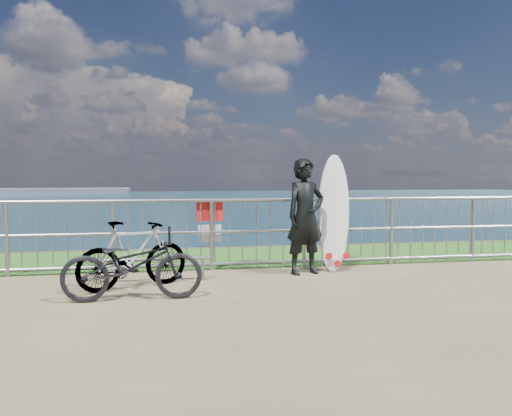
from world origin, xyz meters
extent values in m
plane|color=#255F1A|center=(0.00, 2.70, 0.01)|extent=(120.00, 120.00, 0.00)
cube|color=brown|center=(0.00, 3.90, -2.50)|extent=(120.00, 0.30, 5.00)
plane|color=#193B4C|center=(0.00, 90.00, -5.00)|extent=(260.00, 260.00, 0.00)
cube|color=#565E68|center=(-50.00, 168.00, -4.25)|extent=(70.00, 12.00, 1.50)
cylinder|color=gray|center=(0.00, 1.60, 1.10)|extent=(10.00, 0.06, 0.06)
cylinder|color=gray|center=(0.00, 1.60, 0.61)|extent=(10.00, 0.05, 0.05)
cylinder|color=gray|center=(0.00, 1.60, 0.10)|extent=(10.00, 0.05, 0.05)
cylinder|color=gray|center=(-3.50, 1.60, 0.55)|extent=(0.06, 0.06, 1.10)
cylinder|color=gray|center=(-2.00, 1.60, 0.55)|extent=(0.06, 0.06, 1.10)
cylinder|color=gray|center=(-0.50, 1.60, 0.55)|extent=(0.06, 0.06, 1.10)
cylinder|color=gray|center=(1.00, 1.60, 0.55)|extent=(0.06, 0.06, 1.10)
cylinder|color=gray|center=(2.50, 1.60, 0.55)|extent=(0.06, 0.06, 1.10)
cylinder|color=gray|center=(4.00, 1.60, 0.55)|extent=(0.06, 0.06, 1.10)
cube|color=red|center=(-0.52, 1.66, 0.92)|extent=(0.42, 0.02, 0.30)
cube|color=white|center=(-0.52, 1.66, 0.92)|extent=(0.38, 0.01, 0.08)
cube|color=white|center=(-0.52, 1.66, 0.58)|extent=(0.36, 0.02, 0.26)
imported|color=black|center=(0.87, 1.08, 0.87)|extent=(0.73, 0.58, 1.74)
ellipsoid|color=white|center=(1.38, 1.29, 0.92)|extent=(0.59, 0.56, 1.83)
cone|color=red|center=(1.25, 1.17, 0.26)|extent=(0.11, 0.20, 0.11)
cone|color=red|center=(1.52, 1.17, 0.26)|extent=(0.11, 0.20, 0.11)
cone|color=red|center=(1.38, 1.17, 0.14)|extent=(0.11, 0.20, 0.11)
imported|color=black|center=(-1.59, -0.12, 0.43)|extent=(1.66, 0.60, 0.87)
imported|color=black|center=(-1.62, 0.51, 0.45)|extent=(1.55, 1.01, 0.90)
cylinder|color=gray|center=(-1.42, 0.86, 0.32)|extent=(1.67, 0.05, 0.05)
cylinder|color=gray|center=(-2.15, 0.86, 0.16)|extent=(0.04, 0.04, 0.32)
cylinder|color=gray|center=(-0.68, 0.86, 0.16)|extent=(0.04, 0.04, 0.32)
camera|label=1|loc=(-1.13, -6.17, 1.52)|focal=35.00mm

